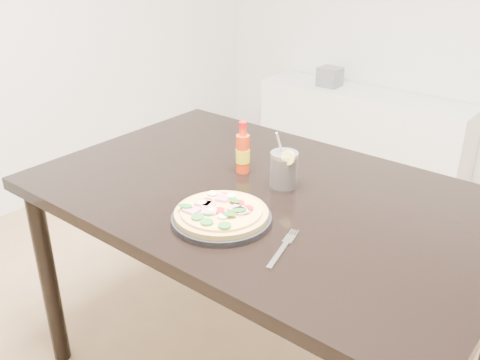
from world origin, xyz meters
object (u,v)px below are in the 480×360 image
Objects in this scene: dining_table at (265,215)px; cola_cup at (284,170)px; media_console at (361,129)px; plate at (221,219)px; fork at (284,247)px; pizza at (221,212)px; hot_sauce_bottle at (243,152)px.

dining_table is 0.15m from cola_cup.
cola_cup reaches higher than media_console.
fork is (0.21, -0.00, -0.01)m from plate.
pizza is at bearing 164.40° from fork.
fork is at bearing -45.26° from dining_table.
cola_cup is at bearing -0.80° from hot_sauce_bottle.
fork is at bearing -68.40° from media_console.
cola_cup reaches higher than plate.
hot_sauce_bottle is at bearing 179.20° from cola_cup.
dining_table is at bearing -71.90° from media_console.
fork is at bearing -55.09° from cola_cup.
dining_table is 5.56× the size of pizza.
plate is 1.07× the size of pizza.
media_console is (-0.50, 1.87, -0.57)m from hot_sauce_bottle.
pizza is 0.33m from hot_sauce_bottle.
fork is at bearing -38.74° from hot_sauce_bottle.
dining_table is 0.33m from fork.
plate reaches higher than dining_table.
hot_sauce_bottle reaches higher than fork.
dining_table is 0.25m from pizza.
plate is 2.31m from media_console.
pizza is at bearing -91.31° from cola_cup.
pizza is 0.18× the size of media_console.
plate is 1.56× the size of cola_cup.
pizza is (0.02, -0.22, 0.11)m from dining_table.
cola_cup is at bearing 69.66° from dining_table.
plate reaches higher than media_console.
fork is 2.38m from media_console.
plate is 1.59× the size of hot_sauce_bottle.
plate is (0.02, -0.22, 0.09)m from dining_table.
plate is at bearing 23.42° from pizza.
cola_cup is 0.12× the size of media_console.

